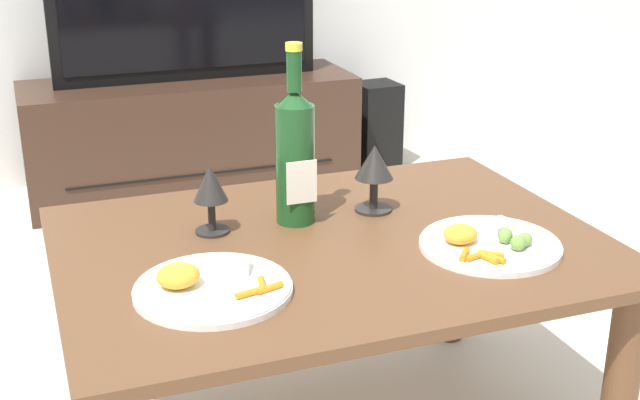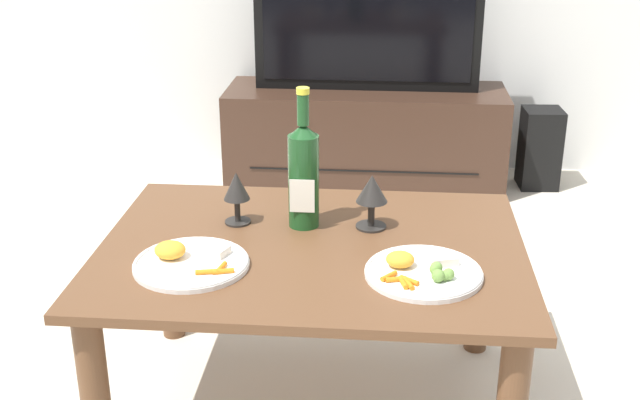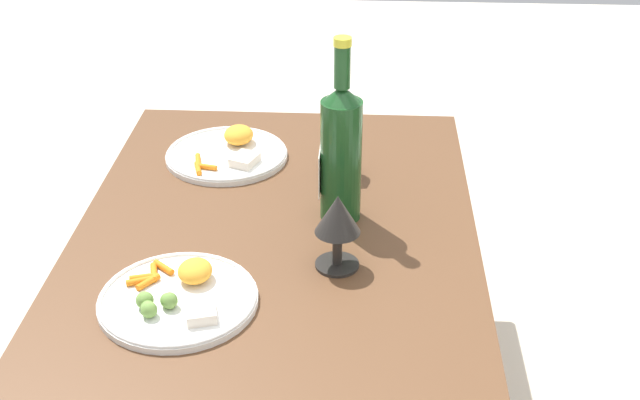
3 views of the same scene
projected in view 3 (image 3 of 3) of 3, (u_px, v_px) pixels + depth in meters
dining_table at (278, 258)px, 1.76m from camera, size 1.09×0.80×0.49m
wine_bottle at (341, 149)px, 1.67m from camera, size 0.08×0.08×0.38m
goblet_left at (344, 135)px, 1.85m from camera, size 0.07×0.07×0.15m
goblet_right at (338, 219)px, 1.53m from camera, size 0.08×0.08×0.15m
dinner_plate_left at (228, 152)px, 1.97m from camera, size 0.28×0.28×0.05m
dinner_plate_right at (178, 297)px, 1.48m from camera, size 0.28×0.28×0.05m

